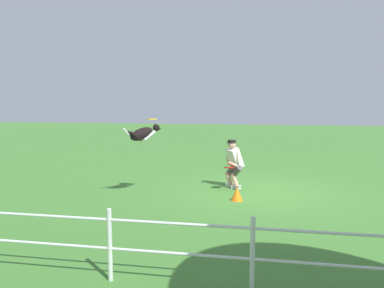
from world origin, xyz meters
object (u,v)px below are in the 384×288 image
Objects in this scene: dog at (143,134)px; training_cone at (237,194)px; frisbee_flying at (152,119)px; person at (234,162)px; frisbee_held at (229,168)px.

training_cone is (-2.27, 0.04, -1.38)m from dog.
frisbee_flying is at bearing -8.05° from dog.
frisbee_flying reaches higher than training_cone.
person is 4.85× the size of frisbee_held.
frisbee_held is 1.06m from training_cone.
dog is (2.09, 1.26, 0.84)m from person.
training_cone is (-2.09, 0.16, -1.72)m from frisbee_flying.
frisbee_flying is 0.79× the size of training_cone.
person is 1.42m from training_cone.
frisbee_flying reaches higher than frisbee_held.
dog reaches higher than frisbee_held.
dog is 0.40m from frisbee_flying.
dog is 2.94× the size of frisbee_held.
frisbee_held is (0.09, 0.38, -0.09)m from person.
training_cone is at bearing 59.30° from person.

